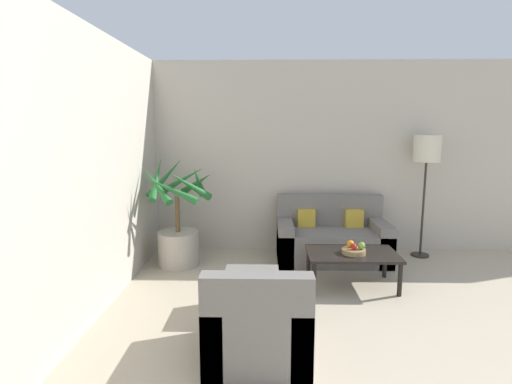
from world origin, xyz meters
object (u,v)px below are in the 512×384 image
fruit_bowl (354,251)px  ottoman (252,292)px  floor_lamp (427,153)px  potted_palm (178,228)px  coffee_table (352,256)px  armchair (258,326)px  apple_red (354,247)px  orange_fruit (350,244)px  sofa_loveseat (331,239)px  apple_green (361,246)px

fruit_bowl → ottoman: (-1.11, -0.62, -0.22)m
floor_lamp → fruit_bowl: bearing=-136.3°
potted_palm → floor_lamp: size_ratio=0.84×
coffee_table → armchair: armchair is taller
apple_red → orange_fruit: orange_fruit is taller
coffee_table → fruit_bowl: size_ratio=3.82×
ottoman → armchair: bearing=-84.7°
coffee_table → sofa_loveseat: bearing=94.9°
ottoman → floor_lamp: bearing=37.3°
apple_green → ottoman: bearing=-152.9°
floor_lamp → fruit_bowl: (-1.19, -1.14, -1.01)m
sofa_loveseat → apple_red: (0.08, -0.99, 0.20)m
potted_palm → fruit_bowl: bearing=-18.1°
sofa_loveseat → apple_red: sofa_loveseat is taller
apple_red → armchair: size_ratio=0.09×
potted_palm → apple_green: (2.19, -0.69, -0.00)m
sofa_loveseat → floor_lamp: floor_lamp is taller
armchair → ottoman: armchair is taller
coffee_table → apple_green: (0.09, -0.05, 0.14)m
apple_red → potted_palm: bearing=161.3°
sofa_loveseat → fruit_bowl: 0.98m
sofa_loveseat → apple_green: sofa_loveseat is taller
coffee_table → floor_lamp: bearing=42.4°
coffee_table → orange_fruit: bearing=120.4°
floor_lamp → apple_green: floor_lamp is taller
floor_lamp → armchair: (-2.23, -2.54, -1.17)m
coffee_table → fruit_bowl: bearing=-81.4°
sofa_loveseat → floor_lamp: 1.72m
potted_palm → floor_lamp: floor_lamp is taller
sofa_loveseat → coffee_table: size_ratio=1.46×
floor_lamp → ottoman: bearing=-142.7°
orange_fruit → fruit_bowl: bearing=-72.0°
sofa_loveseat → orange_fruit: bearing=-86.0°
orange_fruit → apple_green: bearing=-36.4°
fruit_bowl → apple_red: (-0.01, -0.02, 0.06)m
potted_palm → apple_green: 2.30m
floor_lamp → apple_green: (-1.11, -1.14, -0.95)m
ottoman → coffee_table: bearing=30.8°
apple_red → orange_fruit: (-0.02, 0.10, 0.01)m
ottoman → apple_red: bearing=28.2°
coffee_table → fruit_bowl: fruit_bowl is taller
apple_red → ottoman: bearing=-151.8°
orange_fruit → ottoman: size_ratio=0.15×
floor_lamp → ottoman: floor_lamp is taller
coffee_table → orange_fruit: size_ratio=12.68×
apple_red → ottoman: apple_red is taller
fruit_bowl → floor_lamp: bearing=43.7°
orange_fruit → floor_lamp: bearing=41.3°
ottoman → orange_fruit: bearing=32.3°
potted_palm → orange_fruit: (2.09, -0.62, -0.01)m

